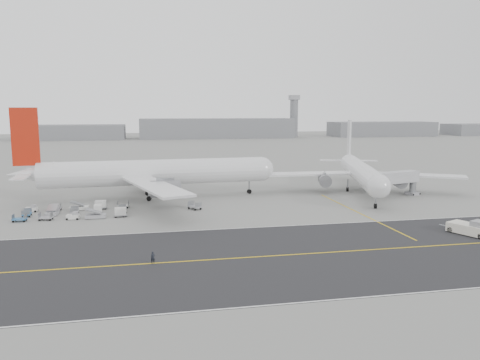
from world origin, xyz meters
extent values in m
plane|color=gray|center=(0.00, 0.00, 0.00)|extent=(700.00, 700.00, 0.00)
cube|color=#2A2A2C|center=(5.00, -18.00, 0.01)|extent=(220.00, 32.00, 0.02)
cube|color=gold|center=(5.00, -18.00, 0.03)|extent=(220.00, 0.30, 0.01)
cube|color=silver|center=(5.00, -2.20, 0.03)|extent=(220.00, 0.25, 0.01)
cube|color=silver|center=(5.00, -33.80, 0.03)|extent=(220.00, 0.25, 0.01)
cube|color=gold|center=(30.00, 5.00, 0.02)|extent=(0.30, 40.00, 0.01)
cylinder|color=gray|center=(100.00, 265.00, 14.00)|extent=(6.00, 6.00, 28.00)
cube|color=#A1A1A6|center=(100.00, 265.00, 29.50)|extent=(7.00, 7.00, 3.50)
cylinder|color=silver|center=(-8.38, 29.01, 5.89)|extent=(50.37, 8.19, 5.75)
sphere|color=silver|center=(16.67, 30.23, 5.89)|extent=(5.63, 5.63, 5.63)
cone|color=silver|center=(-34.64, 27.72, 6.32)|extent=(10.03, 5.65, 5.17)
cube|color=#B61E0C|center=(-35.25, 27.69, 14.27)|extent=(5.52, 0.77, 12.23)
cube|color=silver|center=(-35.31, 22.64, 6.47)|extent=(3.20, 9.30, 0.25)
cube|color=silver|center=(-35.80, 32.72, 6.47)|extent=(3.20, 9.30, 0.25)
cube|color=silver|center=(-8.86, 13.83, 5.17)|extent=(13.81, 28.11, 0.45)
cube|color=silver|center=(-10.34, 44.07, 5.17)|extent=(11.34, 28.18, 0.45)
cylinder|color=gray|center=(-6.65, 18.68, 3.74)|extent=(6.28, 3.86, 3.56)
cylinder|color=gray|center=(-7.66, 39.45, 3.74)|extent=(6.28, 3.86, 3.56)
cylinder|color=black|center=(13.61, 30.08, 0.54)|extent=(1.11, 0.55, 1.09)
cylinder|color=black|center=(-10.04, 25.47, 0.54)|extent=(1.11, 0.55, 1.09)
cylinder|color=black|center=(-10.38, 32.36, 0.54)|extent=(1.11, 0.55, 1.09)
cylinder|color=gray|center=(13.61, 30.08, 2.05)|extent=(0.36, 0.36, 3.02)
cylinder|color=silver|center=(40.38, 26.03, 4.95)|extent=(16.61, 41.80, 4.83)
sphere|color=silver|center=(34.39, 5.82, 4.95)|extent=(4.74, 4.74, 4.74)
cone|color=silver|center=(46.66, 47.23, 5.32)|extent=(6.51, 9.12, 4.35)
cube|color=silver|center=(46.80, 47.73, 12.00)|extent=(1.79, 4.58, 10.28)
cube|color=silver|center=(42.81, 49.18, 5.44)|extent=(8.05, 4.41, 0.25)
cube|color=silver|center=(50.94, 46.77, 5.44)|extent=(8.05, 4.41, 0.25)
cube|color=silver|center=(28.47, 30.64, 4.35)|extent=(23.34, 6.15, 0.45)
cube|color=silver|center=(52.87, 23.41, 4.35)|extent=(22.54, 16.17, 0.45)
cylinder|color=gray|center=(31.70, 27.53, 3.14)|extent=(4.33, 5.78, 3.00)
cylinder|color=gray|center=(48.46, 22.57, 3.14)|extent=(4.33, 5.78, 3.00)
cylinder|color=black|center=(35.12, 8.29, 0.52)|extent=(0.78, 1.15, 1.05)
cylinder|color=black|center=(38.03, 28.34, 0.52)|extent=(0.78, 1.15, 1.05)
cylinder|color=black|center=(43.59, 26.69, 0.52)|extent=(0.78, 1.15, 1.05)
cylinder|color=gray|center=(35.12, 8.29, 1.79)|extent=(0.36, 0.36, 2.54)
cube|color=silver|center=(40.44, -13.36, 0.91)|extent=(5.51, 7.34, 1.49)
cube|color=#A1A1A6|center=(41.01, -14.74, 2.03)|extent=(2.99, 2.88, 0.96)
cylinder|color=gray|center=(38.87, -9.62, 0.53)|extent=(1.23, 2.63, 0.17)
cylinder|color=black|center=(38.17, -11.53, 0.48)|extent=(0.76, 1.05, 0.96)
cylinder|color=black|center=(40.73, -10.46, 0.48)|extent=(0.76, 1.05, 0.96)
cylinder|color=gray|center=(51.28, 21.17, 1.96)|extent=(1.57, 1.57, 3.93)
cube|color=#A1A1A6|center=(51.28, 21.17, 0.34)|extent=(3.15, 3.15, 0.69)
cube|color=silver|center=(44.66, 19.32, 4.52)|extent=(14.93, 6.62, 2.55)
cube|color=#A1A1A6|center=(37.85, 17.41, 4.52)|extent=(1.98, 3.34, 2.95)
cylinder|color=black|center=(52.03, 22.50, 0.29)|extent=(0.44, 0.65, 0.59)
imported|color=black|center=(-9.81, -18.08, 0.81)|extent=(0.63, 0.45, 1.62)
camera|label=1|loc=(-10.16, -77.74, 19.75)|focal=35.00mm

